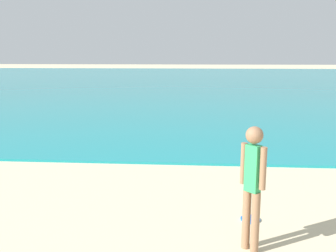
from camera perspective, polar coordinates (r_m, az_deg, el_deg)
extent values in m
cube|color=teal|center=(38.41, 2.54, 7.08)|extent=(160.00, 60.00, 0.06)
cylinder|color=#936B4C|center=(5.12, 11.79, -13.66)|extent=(0.11, 0.11, 0.80)
cylinder|color=#936B4C|center=(5.05, 13.10, -14.11)|extent=(0.11, 0.11, 0.80)
cube|color=#2DA35B|center=(4.84, 12.78, -6.30)|extent=(0.21, 0.21, 0.60)
sphere|color=#936B4C|center=(4.73, 12.99, -1.36)|extent=(0.22, 0.22, 0.22)
cylinder|color=#936B4C|center=(4.91, 11.41, -5.56)|extent=(0.08, 0.08, 0.53)
cylinder|color=#936B4C|center=(4.74, 14.23, -6.28)|extent=(0.08, 0.08, 0.53)
cylinder|color=blue|center=(6.08, 12.38, -13.65)|extent=(0.30, 0.30, 0.03)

